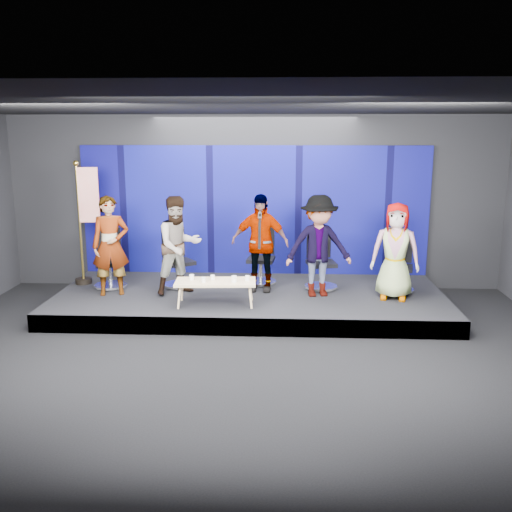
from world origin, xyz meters
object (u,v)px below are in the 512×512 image
(panelist_b, at_px, (179,245))
(panelist_c, at_px, (260,243))
(chair_a, at_px, (110,268))
(mug_d, at_px, (234,279))
(panelist_d, at_px, (319,246))
(panelist_e, at_px, (395,251))
(chair_e, at_px, (399,273))
(panelist_a, at_px, (111,246))
(chair_d, at_px, (321,269))
(mug_a, at_px, (192,277))
(mug_b, at_px, (204,280))
(chair_b, at_px, (178,268))
(mug_c, at_px, (213,277))
(mug_e, at_px, (247,278))
(coffee_table, at_px, (215,283))
(flag_stand, at_px, (86,220))
(chair_c, at_px, (261,265))

(panelist_b, xyz_separation_m, panelist_c, (1.44, 0.28, 0.01))
(chair_a, bearing_deg, mug_d, -40.63)
(panelist_d, xyz_separation_m, panelist_e, (1.32, -0.11, -0.06))
(panelist_d, distance_m, chair_e, 1.64)
(panelist_a, bearing_deg, chair_d, -7.58)
(chair_e, bearing_deg, panelist_e, -98.76)
(mug_a, relative_size, mug_b, 1.10)
(panelist_a, xyz_separation_m, chair_d, (3.77, 0.58, -0.52))
(chair_b, xyz_separation_m, chair_e, (4.10, -0.14, -0.02))
(panelist_b, height_order, panelist_d, panelist_d)
(chair_a, relative_size, panelist_c, 0.61)
(panelist_b, height_order, chair_e, panelist_b)
(chair_d, distance_m, panelist_e, 1.46)
(chair_e, bearing_deg, mug_c, -152.02)
(chair_d, distance_m, mug_b, 2.37)
(mug_a, xyz_separation_m, mug_e, (0.94, -0.00, -0.00))
(chair_a, relative_size, mug_e, 12.60)
(panelist_a, bearing_deg, chair_b, 12.07)
(chair_a, bearing_deg, coffee_table, -42.25)
(chair_b, distance_m, mug_e, 1.77)
(chair_d, bearing_deg, flag_stand, 169.02)
(panelist_e, bearing_deg, panelist_d, -172.49)
(mug_d, bearing_deg, coffee_table, 167.35)
(chair_b, distance_m, flag_stand, 1.96)
(chair_c, height_order, chair_d, chair_d)
(chair_c, xyz_separation_m, flag_stand, (-3.31, -0.19, 0.88))
(chair_c, distance_m, chair_d, 1.16)
(coffee_table, relative_size, mug_d, 12.73)
(panelist_e, bearing_deg, mug_e, -156.95)
(mug_c, bearing_deg, mug_a, -176.74)
(panelist_d, bearing_deg, panelist_c, 154.76)
(panelist_b, relative_size, flag_stand, 0.75)
(panelist_d, height_order, mug_c, panelist_d)
(mug_a, relative_size, mug_d, 0.88)
(panelist_d, bearing_deg, chair_a, 164.72)
(flag_stand, bearing_deg, chair_c, -7.11)
(panelist_b, relative_size, chair_c, 1.61)
(chair_c, relative_size, mug_d, 10.17)
(chair_a, relative_size, chair_d, 0.99)
(chair_e, height_order, flag_stand, flag_stand)
(mug_c, bearing_deg, mug_e, -2.10)
(chair_d, bearing_deg, panelist_d, -108.24)
(mug_a, bearing_deg, panelist_d, 15.34)
(panelist_b, height_order, panelist_c, panelist_c)
(panelist_c, height_order, coffee_table, panelist_c)
(mug_a, bearing_deg, mug_e, -0.09)
(mug_d, bearing_deg, chair_d, 38.64)
(chair_d, bearing_deg, mug_d, -150.94)
(panelist_d, bearing_deg, mug_b, -168.77)
(chair_b, bearing_deg, chair_e, -36.81)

